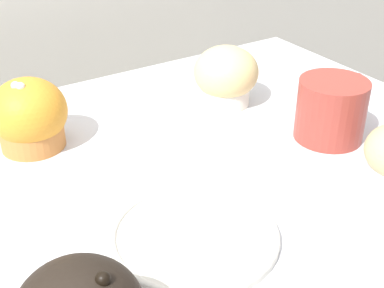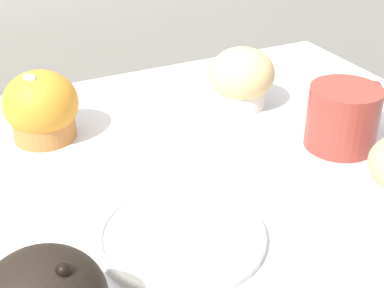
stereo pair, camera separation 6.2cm
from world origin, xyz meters
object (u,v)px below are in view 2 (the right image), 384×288
object	(u,v)px
muffin_back_left	(42,108)
coffee_cup	(344,115)
muffin_back_right	(242,78)
serving_plate	(182,235)

from	to	relation	value
muffin_back_left	coffee_cup	bearing A→B (deg)	-28.86
muffin_back_right	coffee_cup	world-z (taller)	muffin_back_right
muffin_back_left	muffin_back_right	bearing A→B (deg)	-6.08
serving_plate	muffin_back_right	bearing A→B (deg)	48.78
muffin_back_left	muffin_back_right	distance (m)	0.29
coffee_cup	serving_plate	world-z (taller)	coffee_cup
serving_plate	muffin_back_left	bearing A→B (deg)	105.89
muffin_back_left	serving_plate	bearing A→B (deg)	-74.11
muffin_back_left	coffee_cup	distance (m)	0.39
serving_plate	coffee_cup	bearing A→B (deg)	16.68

